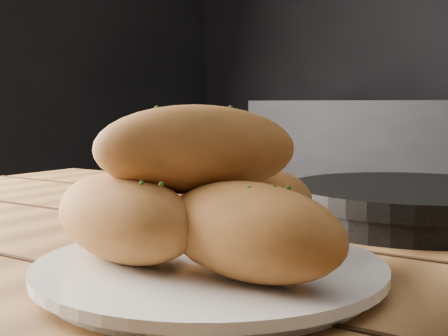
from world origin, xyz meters
The scene contains 3 objects.
plate centered at (-0.62, 0.08, 0.76)m, with size 0.28×0.28×0.02m.
bread_rolls centered at (-0.63, 0.07, 0.82)m, with size 0.28×0.23×0.12m.
skillet centered at (-0.56, 0.41, 0.77)m, with size 0.41×0.29×0.05m.
Camera 1 is at (-0.35, -0.31, 0.89)m, focal length 50.00 mm.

